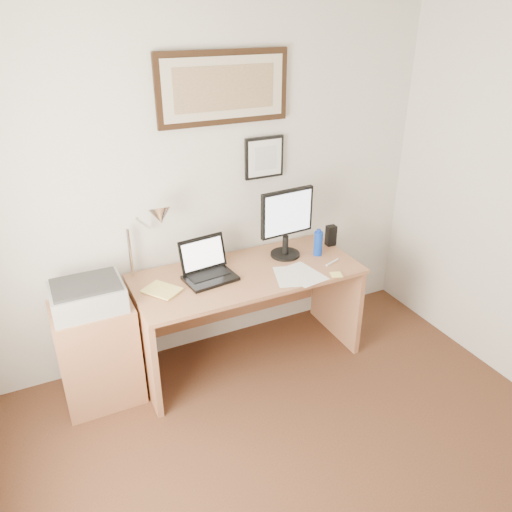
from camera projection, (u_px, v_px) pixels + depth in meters
wall_back at (206, 192)px, 3.53m from camera, size 3.50×0.02×2.50m
side_cabinet at (98, 353)px, 3.31m from camera, size 0.50×0.40×0.73m
water_bottle at (318, 243)px, 3.72m from camera, size 0.07×0.07×0.19m
bottle_cap at (319, 231)px, 3.67m from camera, size 0.03×0.03×0.02m
speaker at (331, 235)px, 3.88m from camera, size 0.07×0.07×0.16m
paper_sheet_a at (303, 274)px, 3.48m from camera, size 0.27×0.35×0.00m
paper_sheet_b at (291, 276)px, 3.45m from camera, size 0.29×0.35×0.00m
sticky_pad at (336, 275)px, 3.46m from camera, size 0.10×0.10×0.01m
marker_pen at (332, 262)px, 3.63m from camera, size 0.14×0.06×0.02m
book at (154, 296)px, 3.20m from camera, size 0.27×0.29×0.02m
desk at (243, 295)px, 3.69m from camera, size 1.60×0.70×0.75m
laptop at (208, 269)px, 3.43m from camera, size 0.37×0.33×0.26m
lcd_monitor at (287, 220)px, 3.61m from camera, size 0.42×0.22×0.52m
printer at (87, 296)px, 3.09m from camera, size 0.44×0.34×0.18m
desk_lamp at (157, 219)px, 3.25m from camera, size 0.29×0.27×0.53m
picture_large at (224, 88)px, 3.25m from camera, size 0.92×0.04×0.47m
picture_small at (264, 158)px, 3.59m from camera, size 0.30×0.03×0.30m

